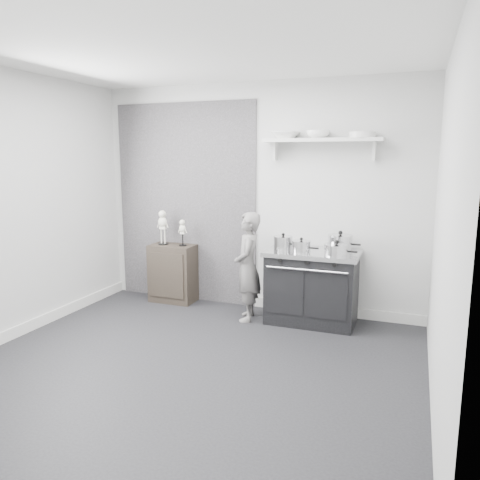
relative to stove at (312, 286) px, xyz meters
The scene contains 15 objects.
ground 1.72m from the stove, 117.65° to the right, with size 4.00×4.00×0.00m, color black.
room_shell 2.00m from the stove, 123.02° to the right, with size 4.02×3.62×2.71m.
wall_shelf 1.61m from the stove, 82.41° to the left, with size 1.30×0.26×0.24m.
stove is the anchor object (origin of this frame).
side_cabinet 1.83m from the stove, behind, with size 0.57×0.33×0.74m, color black.
child 0.75m from the stove, 165.91° to the right, with size 0.45×0.30×1.24m, color slate.
pot_front_left 0.59m from the stove, 168.07° to the right, with size 0.30×0.21×0.19m.
pot_back_right 0.58m from the stove, 21.27° to the left, with size 0.36×0.27×0.23m.
pot_front_right 0.57m from the stove, 30.44° to the right, with size 0.35×0.26×0.17m.
pot_front_center 0.50m from the stove, 126.45° to the right, with size 0.29×0.21×0.17m.
skeleton_full 2.05m from the stove, behind, with size 0.14×0.09×0.50m, color beige, non-canonical shape.
skeleton_torso 1.76m from the stove, behind, with size 0.11×0.07×0.38m, color beige, non-canonical shape.
bowl_large 1.72m from the stove, 153.36° to the left, with size 0.31×0.31×0.08m, color white.
bowl_small 1.68m from the stove, 96.62° to the left, with size 0.26×0.26×0.08m, color white.
plate_stack 1.73m from the stove, 23.13° to the left, with size 0.28×0.28×0.06m, color silver.
Camera 1 is at (1.80, -3.53, 1.85)m, focal length 35.00 mm.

